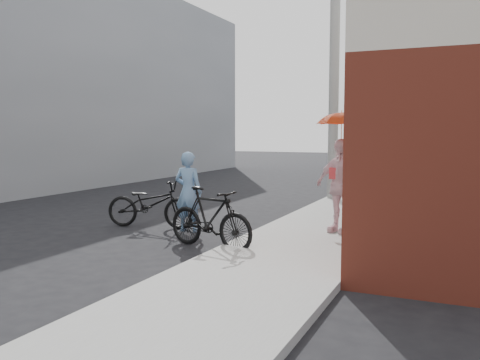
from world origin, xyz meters
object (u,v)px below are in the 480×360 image
Objects in this scene: bike_right at (210,218)px; kimono_woman at (340,186)px; bike_left at (151,204)px; planter at (372,219)px; utility_pole at (334,79)px; officer at (188,192)px.

kimono_woman is at bearing -34.37° from bike_right.
bike_left is 1.09× the size of kimono_woman.
kimono_woman is at bearing -109.75° from planter.
bike_left is at bearing -151.84° from kimono_woman.
planter is (2.26, 2.93, -0.32)m from bike_right.
kimono_woman reaches higher than bike_right.
kimono_woman is at bearing -74.44° from utility_pole.
bike_right is at bearing -116.16° from kimono_woman.
bike_right is 4.82× the size of planter.
bike_left is at bearing -158.32° from planter.
utility_pole reaches higher than bike_left.
bike_left is (-2.55, -5.41, -2.99)m from utility_pole.
officer is 0.98m from bike_left.
planter is at bearing -79.29° from bike_left.
kimono_woman reaches higher than officer.
bike_left is at bearing -115.26° from utility_pole.
utility_pole is 3.93× the size of kimono_woman.
bike_right reaches higher than bike_left.
planter is at bearing -154.58° from officer.
bike_right is at bearing -127.65° from planter.
planter is at bearing -25.98° from bike_right.
bike_right is (1.12, -1.19, -0.28)m from officer.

